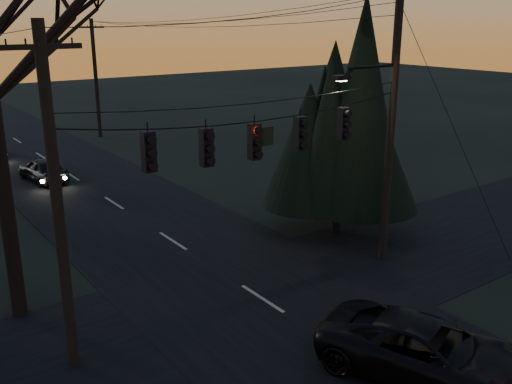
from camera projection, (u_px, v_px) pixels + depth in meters
main_road at (131, 214)px, 25.75m from camera, size 8.00×120.00×0.02m
cross_road at (262, 299)px, 17.99m from camera, size 60.00×7.00×0.02m
utility_pole_right at (382, 258)px, 21.06m from camera, size 5.00×0.30×10.00m
utility_pole_left at (74, 363)px, 14.64m from camera, size 1.80×0.30×8.50m
utility_pole_far_r at (101, 136)px, 42.80m from camera, size 1.80×0.30×8.50m
span_signal_assembly at (256, 139)px, 16.34m from camera, size 11.50×0.44×1.66m
evergreen_right at (340, 114)px, 22.28m from camera, size 4.12×4.12×8.64m
suv_near at (426, 352)px, 13.84m from camera, size 4.20×5.80×1.46m
sedan_oncoming_a at (43, 170)px, 30.80m from camera, size 1.97×4.01×1.32m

